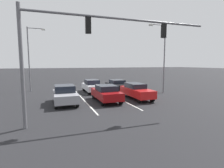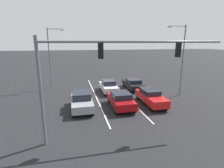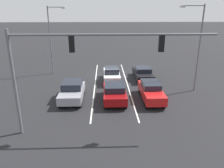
% 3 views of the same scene
% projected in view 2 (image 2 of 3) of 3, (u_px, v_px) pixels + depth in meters
% --- Properties ---
extents(ground_plane, '(240.00, 240.00, 0.00)m').
position_uv_depth(ground_plane, '(105.00, 89.00, 24.40)').
color(ground_plane, black).
extents(lane_stripe_left_divider, '(0.12, 17.51, 0.01)m').
position_uv_depth(lane_stripe_left_divider, '(123.00, 93.00, 22.17)').
color(lane_stripe_left_divider, silver).
rests_on(lane_stripe_left_divider, ground_plane).
extents(lane_stripe_center_divider, '(0.12, 17.51, 0.01)m').
position_uv_depth(lane_stripe_center_divider, '(95.00, 95.00, 21.40)').
color(lane_stripe_center_divider, silver).
rests_on(lane_stripe_center_divider, ground_plane).
extents(car_gray_rightlane_front, '(1.95, 4.35, 1.64)m').
position_uv_depth(car_gray_rightlane_front, '(82.00, 101.00, 16.81)').
color(car_gray_rightlane_front, gray).
rests_on(car_gray_rightlane_front, ground_plane).
extents(car_maroon_midlane_front, '(1.95, 4.39, 1.56)m').
position_uv_depth(car_maroon_midlane_front, '(121.00, 100.00, 17.26)').
color(car_maroon_midlane_front, maroon).
rests_on(car_maroon_midlane_front, ground_plane).
extents(car_red_leftlane_front, '(1.70, 4.76, 1.57)m').
position_uv_depth(car_red_leftlane_front, '(151.00, 97.00, 18.16)').
color(car_red_leftlane_front, red).
rests_on(car_red_leftlane_front, ground_plane).
extents(car_white_midlane_second, '(1.78, 4.39, 1.58)m').
position_uv_depth(car_white_midlane_second, '(108.00, 86.00, 22.64)').
color(car_white_midlane_second, silver).
rests_on(car_white_midlane_second, ground_plane).
extents(car_black_leftlane_second, '(1.93, 4.58, 1.39)m').
position_uv_depth(car_black_leftlane_second, '(133.00, 84.00, 24.15)').
color(car_black_leftlane_second, black).
rests_on(car_black_leftlane_second, ground_plane).
extents(traffic_signal_gantry, '(12.28, 0.37, 6.75)m').
position_uv_depth(traffic_signal_gantry, '(103.00, 64.00, 10.83)').
color(traffic_signal_gantry, slate).
rests_on(traffic_signal_gantry, ground_plane).
extents(street_lamp_right_shoulder, '(2.15, 0.24, 8.17)m').
position_uv_depth(street_lamp_right_shoulder, '(51.00, 55.00, 23.35)').
color(street_lamp_right_shoulder, slate).
rests_on(street_lamp_right_shoulder, ground_plane).
extents(street_lamp_left_shoulder, '(2.28, 0.24, 8.24)m').
position_uv_depth(street_lamp_left_shoulder, '(181.00, 56.00, 20.23)').
color(street_lamp_left_shoulder, slate).
rests_on(street_lamp_left_shoulder, ground_plane).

